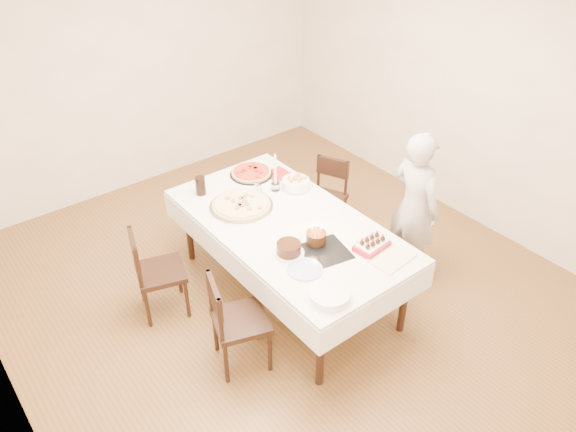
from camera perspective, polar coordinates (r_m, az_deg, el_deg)
floor at (r=5.11m, az=-0.56°, el=-7.23°), size 5.00×5.00×0.00m
wall_back at (r=6.34m, az=-15.01°, el=14.51°), size 4.50×0.04×2.70m
wall_right at (r=5.85m, az=17.56°, el=12.39°), size 0.04×5.00×2.70m
dining_table at (r=4.83m, az=0.00°, el=-4.32°), size 1.20×2.17×0.75m
chair_right_savory at (r=5.56m, az=3.75°, el=1.63°), size 0.53×0.53×0.79m
chair_left_savory at (r=4.76m, az=-12.81°, el=-5.57°), size 0.52×0.52×0.82m
chair_left_dessert at (r=4.23m, az=-4.83°, el=-10.55°), size 0.54×0.54×0.84m
person at (r=4.99m, az=12.71°, el=0.91°), size 0.36×0.53×1.42m
pizza_white at (r=4.80m, az=-4.77°, el=1.15°), size 0.73×0.73×0.04m
pizza_pepperoni at (r=5.26m, az=-3.74°, el=4.43°), size 0.53×0.53×0.04m
red_placemat at (r=5.26m, az=-1.03°, el=4.25°), size 0.23×0.23×0.01m
pasta_bowl at (r=5.03m, az=0.81°, el=3.32°), size 0.27×0.27×0.08m
taper_candle at (r=4.94m, az=-1.30°, el=4.48°), size 0.10×0.10×0.37m
shaker_pair at (r=4.93m, az=-2.88°, el=2.66°), size 0.10×0.10×0.11m
cola_glass at (r=4.99m, az=-8.88°, el=3.06°), size 0.12×0.12×0.17m
layer_cake at (r=4.25m, az=0.08°, el=-3.33°), size 0.29×0.29×0.10m
cake_board at (r=4.31m, az=3.80°, el=-3.66°), size 0.40×0.40×0.01m
birthday_cake at (r=4.34m, az=2.89°, el=-1.83°), size 0.18×0.18×0.15m
strawberry_box at (r=4.36m, az=8.52°, el=-2.94°), size 0.28×0.21×0.07m
box_lid at (r=4.30m, az=10.48°, el=-4.29°), size 0.36×0.26×0.03m
plate_stack at (r=3.90m, az=4.25°, el=-8.01°), size 0.34×0.34×0.06m
china_plate at (r=4.13m, az=1.71°, el=-5.43°), size 0.29×0.29×0.01m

